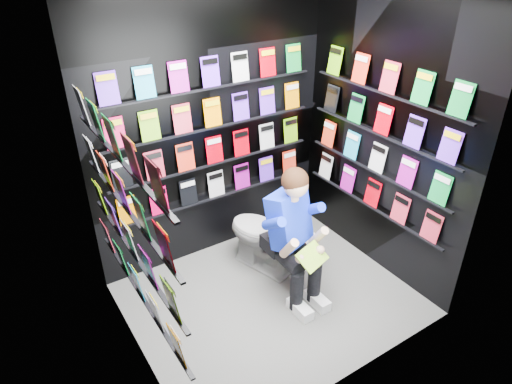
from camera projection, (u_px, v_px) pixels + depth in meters
floor at (270, 299)px, 4.16m from camera, size 2.40×2.40×0.00m
wall_back at (212, 131)px, 4.24m from camera, size 2.40×0.04×2.60m
wall_front at (366, 235)px, 2.79m from camera, size 2.40×0.04×2.60m
wall_left at (121, 219)px, 2.95m from camera, size 0.04×2.00×2.60m
wall_right at (383, 139)px, 4.08m from camera, size 0.04×2.00×2.60m
comics_back at (213, 131)px, 4.22m from camera, size 2.10×0.06×1.37m
comics_left at (125, 216)px, 2.96m from camera, size 0.06×1.70×1.37m
comics_right at (381, 139)px, 4.07m from camera, size 0.06×1.70×1.37m
toilet at (263, 235)px, 4.40m from camera, size 0.62×0.84×0.73m
longbox at (294, 247)px, 4.59m from camera, size 0.27×0.44×0.32m
longbox_lid at (295, 232)px, 4.50m from camera, size 0.30×0.47×0.03m
reader at (288, 219)px, 3.93m from camera, size 0.70×0.86×1.37m
held_comic at (312, 257)px, 3.77m from camera, size 0.32×0.24×0.12m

